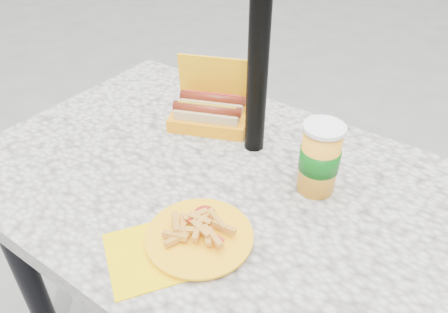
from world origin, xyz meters
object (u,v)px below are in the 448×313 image
Objects in this scene: fries_plate at (196,236)px; soda_cup at (320,158)px; umbrella_pole at (261,12)px; hotdog_box at (211,111)px.

fries_plate is 1.82× the size of soda_cup.
fries_plate is (0.08, -0.34, -0.34)m from umbrella_pole.
umbrella_pole reaches higher than fries_plate.
umbrella_pole reaches higher than soda_cup.
fries_plate is 0.32m from soda_cup.
soda_cup is at bearing -16.39° from umbrella_pole.
umbrella_pole is at bearing 103.07° from fries_plate.
hotdog_box is at bearing 166.84° from soda_cup.
hotdog_box is at bearing 171.12° from umbrella_pole.
soda_cup is (0.36, -0.08, 0.05)m from hotdog_box.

